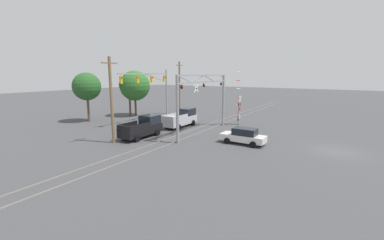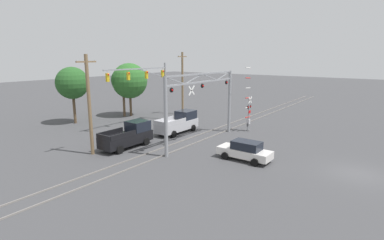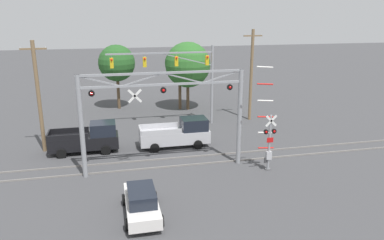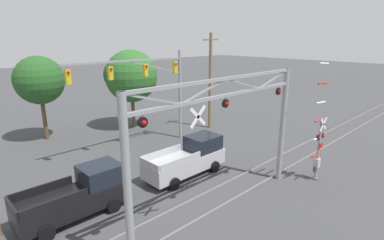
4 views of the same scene
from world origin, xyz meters
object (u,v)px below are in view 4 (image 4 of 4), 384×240
utility_pole_right (210,80)px  background_tree_far_right_verge (39,80)px  crossing_signal_mast (318,145)px  background_tree_beyond_span (121,75)px  background_tree_far_left_verge (131,76)px  pickup_truck_lead (189,158)px  pickup_truck_following (79,195)px  traffic_signal_span (155,81)px  crossing_gantry (224,131)px

utility_pole_right → background_tree_far_right_verge: size_ratio=1.26×
crossing_signal_mast → background_tree_beyond_span: crossing_signal_mast is taller
crossing_signal_mast → background_tree_far_left_verge: (-1.78, 16.73, 2.62)m
crossing_signal_mast → utility_pole_right: utility_pole_right is taller
pickup_truck_lead → pickup_truck_following: (-6.81, 0.32, -0.00)m
crossing_signal_mast → pickup_truck_lead: (-4.85, 5.78, -1.14)m
pickup_truck_lead → utility_pole_right: size_ratio=0.62×
crossing_signal_mast → pickup_truck_following: crossing_signal_mast is taller
traffic_signal_span → background_tree_beyond_span: traffic_signal_span is taller
traffic_signal_span → background_tree_far_left_verge: bearing=75.5°
crossing_signal_mast → background_tree_far_left_verge: 17.03m
background_tree_beyond_span → crossing_gantry: bearing=-104.5°
background_tree_beyond_span → background_tree_far_left_verge: (0.77, -0.44, -0.10)m
traffic_signal_span → pickup_truck_following: bearing=-148.3°
pickup_truck_following → background_tree_far_left_verge: 14.99m
background_tree_far_right_verge → utility_pole_right: bearing=-30.1°
crossing_gantry → utility_pole_right: utility_pole_right is taller
crossing_gantry → pickup_truck_following: size_ratio=2.10×
background_tree_far_left_verge → pickup_truck_following: bearing=-132.9°
background_tree_beyond_span → background_tree_far_left_verge: bearing=-29.6°
crossing_gantry → traffic_signal_span: traffic_signal_span is taller
crossing_gantry → background_tree_far_right_verge: bearing=97.9°
pickup_truck_following → utility_pole_right: 16.29m
traffic_signal_span → pickup_truck_lead: traffic_signal_span is taller
pickup_truck_lead → background_tree_far_right_verge: size_ratio=0.78×
utility_pole_right → background_tree_beyond_span: utility_pole_right is taller
pickup_truck_lead → background_tree_far_left_verge: bearing=74.3°
background_tree_beyond_span → background_tree_far_right_verge: (-6.42, 1.60, 0.01)m
background_tree_beyond_span → background_tree_far_left_verge: background_tree_far_left_verge is taller
background_tree_beyond_span → background_tree_far_right_verge: bearing=166.0°
pickup_truck_following → crossing_gantry: bearing=-41.8°
background_tree_far_left_verge → utility_pole_right: bearing=-45.1°
background_tree_far_left_verge → background_tree_far_right_verge: 7.47m
crossing_gantry → crossing_signal_mast: size_ratio=1.52×
crossing_gantry → traffic_signal_span: bearing=70.7°
pickup_truck_following → background_tree_beyond_span: bearing=50.5°
background_tree_far_left_verge → crossing_signal_mast: bearing=-83.9°
utility_pole_right → pickup_truck_lead: bearing=-144.1°
crossing_signal_mast → pickup_truck_lead: 7.63m
crossing_gantry → pickup_truck_lead: size_ratio=1.97×
background_tree_beyond_span → background_tree_far_right_verge: background_tree_far_right_verge is taller
background_tree_far_right_verge → crossing_gantry: bearing=-82.1°
pickup_truck_lead → background_tree_beyond_span: background_tree_beyond_span is taller
traffic_signal_span → utility_pole_right: utility_pole_right is taller
utility_pole_right → traffic_signal_span: bearing=-177.2°
pickup_truck_following → background_tree_far_left_verge: size_ratio=0.70×
traffic_signal_span → pickup_truck_following: traffic_signal_span is taller
crossing_signal_mast → traffic_signal_span: traffic_signal_span is taller
pickup_truck_lead → background_tree_far_right_verge: background_tree_far_right_verge is taller
traffic_signal_span → utility_pole_right: 6.47m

